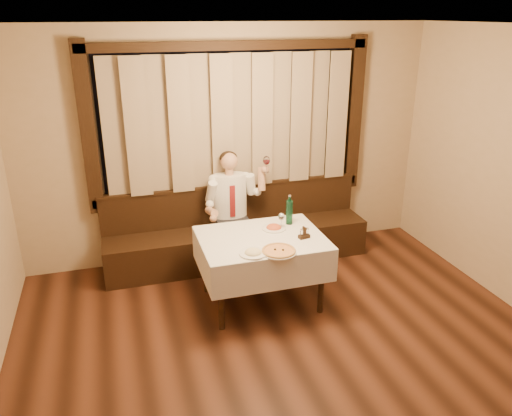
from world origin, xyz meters
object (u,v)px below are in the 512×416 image
object	(u,v)px
dining_table	(262,246)
pasta_cream	(253,251)
seated_man	(232,202)
pasta_red	(274,226)
banquette	(237,236)
pizza	(279,251)
green_bottle	(289,212)
cruet_caddy	(304,234)

from	to	relation	value
dining_table	pasta_cream	world-z (taller)	pasta_cream
seated_man	pasta_red	bearing A→B (deg)	-71.39
banquette	pizza	bearing A→B (deg)	-87.82
dining_table	pizza	size ratio (longest dim) A/B	3.69
green_bottle	cruet_caddy	bearing A→B (deg)	-87.32
pasta_cream	cruet_caddy	distance (m)	0.63
seated_man	pizza	bearing A→B (deg)	-84.37
dining_table	pasta_cream	bearing A→B (deg)	-119.08
cruet_caddy	seated_man	size ratio (longest dim) A/B	0.09
pasta_red	banquette	bearing A→B (deg)	102.07
pasta_red	green_bottle	xyz separation A→B (m)	(0.20, 0.09, 0.11)
green_bottle	pizza	bearing A→B (deg)	-118.15
dining_table	seated_man	world-z (taller)	seated_man
pasta_red	seated_man	distance (m)	0.82
green_bottle	seated_man	world-z (taller)	seated_man
pizza	pasta_red	world-z (taller)	pasta_red
pasta_red	seated_man	size ratio (longest dim) A/B	0.18
green_bottle	cruet_caddy	distance (m)	0.40
pasta_red	seated_man	bearing A→B (deg)	108.61
pizza	pasta_red	distance (m)	0.55
pizza	green_bottle	bearing A→B (deg)	61.85
banquette	dining_table	bearing A→B (deg)	-90.00
pizza	cruet_caddy	world-z (taller)	cruet_caddy
cruet_caddy	pizza	bearing A→B (deg)	-156.47
pasta_cream	cruet_caddy	size ratio (longest dim) A/B	2.17
pasta_cream	pizza	bearing A→B (deg)	-8.13
pasta_red	green_bottle	world-z (taller)	green_bottle
dining_table	pizza	distance (m)	0.40
dining_table	cruet_caddy	size ratio (longest dim) A/B	10.33
banquette	pizza	xyz separation A→B (m)	(0.05, -1.40, 0.46)
banquette	pasta_cream	world-z (taller)	banquette
banquette	pasta_red	bearing A→B (deg)	-77.93
pizza	green_bottle	distance (m)	0.72
pasta_red	pasta_cream	xyz separation A→B (m)	(-0.38, -0.50, 0.00)
dining_table	pasta_cream	distance (m)	0.42
pasta_red	pasta_cream	world-z (taller)	pasta_cream
pasta_red	seated_man	xyz separation A→B (m)	(-0.26, 0.78, 0.02)
pasta_cream	seated_man	bearing A→B (deg)	84.84
pizza	pasta_cream	size ratio (longest dim) A/B	1.29
banquette	dining_table	distance (m)	1.08
pasta_red	cruet_caddy	xyz separation A→B (m)	(0.22, -0.31, 0.01)
banquette	pizza	distance (m)	1.48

